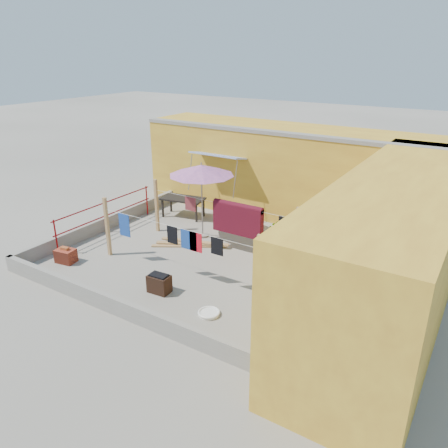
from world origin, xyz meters
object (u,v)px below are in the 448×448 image
at_px(outdoor_table, 183,200).
at_px(brazier, 159,283).
at_px(green_hose, 338,263).
at_px(water_jug_a, 331,279).
at_px(white_basin, 209,313).
at_px(brick_stack, 66,256).
at_px(plant_back_a, 279,230).
at_px(patio_umbrella, 201,171).
at_px(water_jug_b, 332,278).

xyz_separation_m(outdoor_table, brazier, (2.75, -4.61, -0.41)).
bearing_deg(green_hose, water_jug_a, -80.89).
height_order(outdoor_table, green_hose, outdoor_table).
bearing_deg(green_hose, brazier, -130.63).
bearing_deg(outdoor_table, water_jug_a, -17.13).
bearing_deg(white_basin, water_jug_a, 56.35).
bearing_deg(brazier, water_jug_a, 37.03).
height_order(brick_stack, plant_back_a, plant_back_a).
distance_m(brazier, plant_back_a, 4.61).
distance_m(patio_umbrella, plant_back_a, 3.10).
bearing_deg(plant_back_a, white_basin, -84.61).
height_order(white_basin, water_jug_b, water_jug_b).
height_order(patio_umbrella, plant_back_a, patio_umbrella).
xyz_separation_m(outdoor_table, plant_back_a, (3.95, -0.16, -0.26)).
xyz_separation_m(patio_umbrella, outdoor_table, (-1.64, 1.10, -1.57)).
xyz_separation_m(brick_stack, water_jug_a, (6.91, 2.82, -0.04)).
xyz_separation_m(white_basin, green_hose, (1.71, 4.08, -0.01)).
relative_size(outdoor_table, green_hose, 3.07).
relative_size(patio_umbrella, brazier, 4.31).
relative_size(patio_umbrella, water_jug_b, 7.49).
height_order(green_hose, plant_back_a, plant_back_a).
relative_size(brazier, green_hose, 1.06).
relative_size(brick_stack, water_jug_b, 1.81).
bearing_deg(water_jug_a, brazier, -142.97).
bearing_deg(plant_back_a, outdoor_table, 177.65).
height_order(outdoor_table, brazier, outdoor_table).
bearing_deg(brazier, patio_umbrella, 107.65).
bearing_deg(patio_umbrella, water_jug_b, -9.04).
height_order(white_basin, water_jug_a, water_jug_a).
distance_m(white_basin, water_jug_b, 3.51).
bearing_deg(brick_stack, white_basin, -0.41).
distance_m(patio_umbrella, brick_stack, 4.75).
bearing_deg(water_jug_a, water_jug_b, 90.00).
bearing_deg(white_basin, patio_umbrella, 126.69).
bearing_deg(green_hose, white_basin, -112.68).
distance_m(patio_umbrella, green_hose, 4.98).
relative_size(outdoor_table, brick_stack, 2.77).
height_order(outdoor_table, plant_back_a, plant_back_a).
bearing_deg(water_jug_b, water_jug_a, -90.00).
xyz_separation_m(outdoor_table, water_jug_a, (6.29, -1.94, -0.50)).
xyz_separation_m(white_basin, water_jug_a, (1.90, 2.86, 0.11)).
xyz_separation_m(outdoor_table, brick_stack, (-0.62, -4.76, -0.45)).
distance_m(patio_umbrella, brazier, 4.18).
xyz_separation_m(patio_umbrella, green_hose, (4.46, 0.39, -2.19)).
height_order(white_basin, plant_back_a, plant_back_a).
bearing_deg(plant_back_a, green_hose, -14.40).
distance_m(water_jug_a, green_hose, 1.25).
xyz_separation_m(brazier, green_hose, (3.34, 3.90, -0.21)).
relative_size(outdoor_table, brazier, 2.89).
height_order(brick_stack, water_jug_b, brick_stack).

